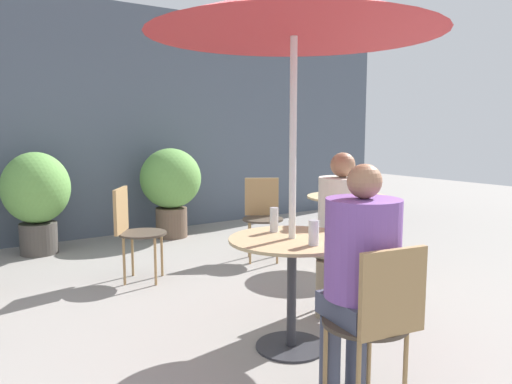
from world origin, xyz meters
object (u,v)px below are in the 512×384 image
object	(u,v)px
beer_glass_0	(274,220)
cafe_table_near	(292,265)
seated_person_0	(360,265)
potted_plant_0	(36,194)
cafe_table_far	(347,213)
beer_glass_1	(314,233)
potted_plant_1	(171,184)
seated_person_1	(341,220)
bistro_chair_4	(132,225)
bistro_chair_3	(262,210)
umbrella	(294,13)
bistro_chair_1	(349,243)
bistro_chair_0	(378,314)

from	to	relation	value
beer_glass_0	cafe_table_near	bearing A→B (deg)	-95.47
seated_person_0	potted_plant_0	world-z (taller)	seated_person_0
cafe_table_near	cafe_table_far	distance (m)	2.06
beer_glass_1	potted_plant_1	bearing A→B (deg)	77.84
seated_person_1	bistro_chair_4	bearing A→B (deg)	-170.65
beer_glass_1	bistro_chair_3	bearing A→B (deg)	61.81
bistro_chair_3	umbrella	distance (m)	2.73
beer_glass_1	beer_glass_0	bearing A→B (deg)	85.51
cafe_table_far	beer_glass_1	bearing A→B (deg)	-140.24
cafe_table_far	seated_person_0	bearing A→B (deg)	-133.68
bistro_chair_1	umbrella	size ratio (longest dim) A/B	0.39
bistro_chair_4	beer_glass_1	world-z (taller)	beer_glass_1
seated_person_0	seated_person_1	distance (m)	1.22
bistro_chair_0	beer_glass_0	world-z (taller)	beer_glass_0
cafe_table_far	bistro_chair_0	distance (m)	2.73
seated_person_0	cafe_table_far	bearing A→B (deg)	-124.03
bistro_chair_0	beer_glass_0	size ratio (longest dim) A/B	5.30
bistro_chair_3	bistro_chair_4	xyz separation A→B (m)	(-1.45, 0.03, 0.00)
bistro_chair_3	potted_plant_1	xyz separation A→B (m)	(-0.36, 1.53, 0.17)
seated_person_0	seated_person_1	world-z (taller)	seated_person_0
potted_plant_1	umbrella	world-z (taller)	umbrella
beer_glass_0	beer_glass_1	xyz separation A→B (m)	(-0.03, -0.44, -0.01)
cafe_table_near	beer_glass_0	world-z (taller)	beer_glass_0
cafe_table_near	beer_glass_1	size ratio (longest dim) A/B	5.38
umbrella	cafe_table_near	bearing A→B (deg)	-165.96
seated_person_1	seated_person_0	bearing A→B (deg)	-60.02
bistro_chair_4	seated_person_1	bearing A→B (deg)	-114.64
bistro_chair_4	potted_plant_1	size ratio (longest dim) A/B	0.75
cafe_table_far	seated_person_1	xyz separation A→B (m)	(-1.02, -0.94, 0.18)
beer_glass_0	umbrella	distance (m)	1.31
cafe_table_far	bistro_chair_3	world-z (taller)	bistro_chair_3
bistro_chair_0	seated_person_1	distance (m)	1.37
bistro_chair_4	potted_plant_0	world-z (taller)	potted_plant_0
bistro_chair_4	seated_person_0	world-z (taller)	seated_person_0
seated_person_1	cafe_table_far	bearing A→B (deg)	112.46
bistro_chair_3	potted_plant_0	bearing A→B (deg)	172.78
cafe_table_near	bistro_chair_3	xyz separation A→B (m)	(1.14, 1.92, -0.02)
cafe_table_far	bistro_chair_4	bearing A→B (deg)	159.03
bistro_chair_0	seated_person_0	xyz separation A→B (m)	(0.03, 0.15, 0.20)
beer_glass_0	umbrella	xyz separation A→B (m)	(-0.02, -0.22, 1.29)
bistro_chair_1	beer_glass_1	world-z (taller)	beer_glass_1
cafe_table_near	bistro_chair_4	world-z (taller)	bistro_chair_4
beer_glass_1	potted_plant_1	xyz separation A→B (m)	(0.79, 3.67, -0.10)
potted_plant_0	seated_person_0	bearing A→B (deg)	-80.43
bistro_chair_0	potted_plant_0	bearing A→B (deg)	-71.43
bistro_chair_1	seated_person_0	size ratio (longest dim) A/B	0.70
cafe_table_near	bistro_chair_4	xyz separation A→B (m)	(-0.31, 1.95, -0.02)
bistro_chair_1	beer_glass_1	xyz separation A→B (m)	(-0.81, -0.52, 0.27)
bistro_chair_3	beer_glass_0	xyz separation A→B (m)	(-1.11, -1.71, 0.28)
bistro_chair_1	seated_person_1	distance (m)	0.25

